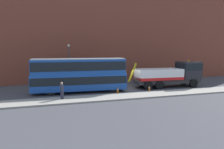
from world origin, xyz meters
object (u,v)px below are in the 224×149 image
(recovery_tow_truck, at_px, (171,74))
(traffic_cone_near_bus, at_px, (118,90))
(pedestrian_onlooker, at_px, (62,91))
(double_decker_bus, at_px, (80,74))
(street_lamp, at_px, (69,61))
(traffic_cone_midway, at_px, (149,88))

(recovery_tow_truck, relative_size, traffic_cone_near_bus, 14.17)
(recovery_tow_truck, distance_m, pedestrian_onlooker, 15.06)
(double_decker_bus, bearing_deg, traffic_cone_near_bus, -18.27)
(recovery_tow_truck, xyz_separation_m, double_decker_bus, (-12.35, 0.02, 0.47))
(recovery_tow_truck, distance_m, street_lamp, 14.36)
(traffic_cone_near_bus, xyz_separation_m, traffic_cone_midway, (4.08, -0.07, 0.00))
(traffic_cone_midway, xyz_separation_m, street_lamp, (-8.96, 7.58, 3.13))
(traffic_cone_midway, bearing_deg, recovery_tow_truck, 22.73)
(recovery_tow_truck, bearing_deg, traffic_cone_near_bus, -165.89)
(recovery_tow_truck, xyz_separation_m, pedestrian_onlooker, (-14.64, -3.44, -0.77))
(double_decker_bus, xyz_separation_m, street_lamp, (-0.64, 5.87, 1.24))
(pedestrian_onlooker, bearing_deg, traffic_cone_near_bus, -6.03)
(recovery_tow_truck, bearing_deg, street_lamp, 158.43)
(traffic_cone_near_bus, bearing_deg, double_decker_bus, 158.87)
(recovery_tow_truck, distance_m, double_decker_bus, 12.36)
(traffic_cone_near_bus, relative_size, traffic_cone_midway, 1.00)
(traffic_cone_near_bus, height_order, street_lamp, street_lamp)
(double_decker_bus, height_order, street_lamp, street_lamp)
(double_decker_bus, height_order, traffic_cone_near_bus, double_decker_bus)
(pedestrian_onlooker, bearing_deg, double_decker_bus, 34.86)
(street_lamp, bearing_deg, recovery_tow_truck, -24.43)
(recovery_tow_truck, distance_m, traffic_cone_midway, 4.59)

